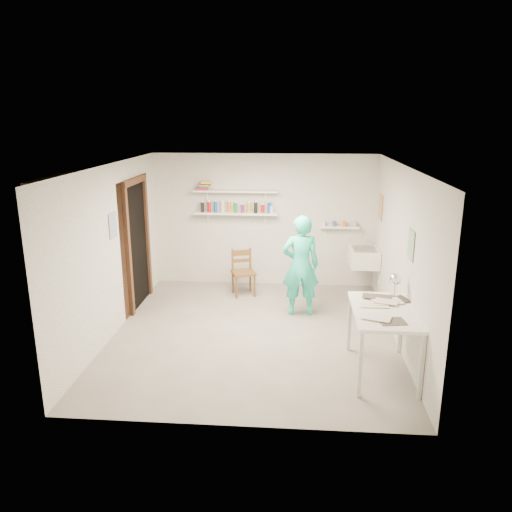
# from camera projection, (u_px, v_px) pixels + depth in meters

# --- Properties ---
(floor) EXTENTS (4.00, 4.50, 0.02)m
(floor) POSITION_uv_depth(u_px,v_px,m) (254.00, 334.00, 7.21)
(floor) COLOR slate
(floor) RESTS_ON ground
(ceiling) EXTENTS (4.00, 4.50, 0.02)m
(ceiling) POSITION_uv_depth(u_px,v_px,m) (254.00, 165.00, 6.56)
(ceiling) COLOR silver
(ceiling) RESTS_ON wall_back
(wall_back) EXTENTS (4.00, 0.02, 2.40)m
(wall_back) POSITION_uv_depth(u_px,v_px,m) (264.00, 221.00, 9.06)
(wall_back) COLOR silver
(wall_back) RESTS_ON ground
(wall_front) EXTENTS (4.00, 0.02, 2.40)m
(wall_front) POSITION_uv_depth(u_px,v_px,m) (234.00, 316.00, 4.72)
(wall_front) COLOR silver
(wall_front) RESTS_ON ground
(wall_left) EXTENTS (0.02, 4.50, 2.40)m
(wall_left) POSITION_uv_depth(u_px,v_px,m) (112.00, 250.00, 7.04)
(wall_left) COLOR silver
(wall_left) RESTS_ON ground
(wall_right) EXTENTS (0.02, 4.50, 2.40)m
(wall_right) POSITION_uv_depth(u_px,v_px,m) (402.00, 256.00, 6.74)
(wall_right) COLOR silver
(wall_right) RESTS_ON ground
(doorway_recess) EXTENTS (0.02, 0.90, 2.00)m
(doorway_recess) POSITION_uv_depth(u_px,v_px,m) (137.00, 246.00, 8.10)
(doorway_recess) COLOR black
(doorway_recess) RESTS_ON wall_left
(corridor_box) EXTENTS (1.40, 1.50, 2.10)m
(corridor_box) POSITION_uv_depth(u_px,v_px,m) (95.00, 242.00, 8.14)
(corridor_box) COLOR brown
(corridor_box) RESTS_ON ground
(door_lintel) EXTENTS (0.06, 1.05, 0.10)m
(door_lintel) POSITION_uv_depth(u_px,v_px,m) (134.00, 181.00, 7.82)
(door_lintel) COLOR brown
(door_lintel) RESTS_ON wall_left
(door_jamb_near) EXTENTS (0.06, 0.10, 2.00)m
(door_jamb_near) POSITION_uv_depth(u_px,v_px,m) (128.00, 254.00, 7.62)
(door_jamb_near) COLOR brown
(door_jamb_near) RESTS_ON ground
(door_jamb_far) EXTENTS (0.06, 0.10, 2.00)m
(door_jamb_far) POSITION_uv_depth(u_px,v_px,m) (147.00, 238.00, 8.58)
(door_jamb_far) COLOR brown
(door_jamb_far) RESTS_ON ground
(shelf_lower) EXTENTS (1.50, 0.22, 0.03)m
(shelf_lower) POSITION_uv_depth(u_px,v_px,m) (236.00, 213.00, 8.93)
(shelf_lower) COLOR white
(shelf_lower) RESTS_ON wall_back
(shelf_upper) EXTENTS (1.50, 0.22, 0.03)m
(shelf_upper) POSITION_uv_depth(u_px,v_px,m) (236.00, 191.00, 8.82)
(shelf_upper) COLOR white
(shelf_upper) RESTS_ON wall_back
(ledge_shelf) EXTENTS (0.70, 0.14, 0.03)m
(ledge_shelf) POSITION_uv_depth(u_px,v_px,m) (339.00, 227.00, 8.89)
(ledge_shelf) COLOR white
(ledge_shelf) RESTS_ON wall_back
(poster_left) EXTENTS (0.01, 0.28, 0.36)m
(poster_left) POSITION_uv_depth(u_px,v_px,m) (113.00, 225.00, 6.99)
(poster_left) COLOR #334C7F
(poster_left) RESTS_ON wall_left
(poster_right_a) EXTENTS (0.01, 0.34, 0.42)m
(poster_right_a) POSITION_uv_depth(u_px,v_px,m) (380.00, 207.00, 8.37)
(poster_right_a) COLOR #995933
(poster_right_a) RESTS_ON wall_right
(poster_right_b) EXTENTS (0.01, 0.30, 0.38)m
(poster_right_b) POSITION_uv_depth(u_px,v_px,m) (411.00, 245.00, 6.13)
(poster_right_b) COLOR #3F724C
(poster_right_b) RESTS_ON wall_right
(belfast_sink) EXTENTS (0.48, 0.60, 0.30)m
(belfast_sink) POSITION_uv_depth(u_px,v_px,m) (364.00, 257.00, 8.52)
(belfast_sink) COLOR white
(belfast_sink) RESTS_ON wall_right
(man) EXTENTS (0.62, 0.44, 1.59)m
(man) POSITION_uv_depth(u_px,v_px,m) (301.00, 266.00, 7.71)
(man) COLOR #2AD4B5
(man) RESTS_ON ground
(wall_clock) EXTENTS (0.29, 0.07, 0.29)m
(wall_clock) POSITION_uv_depth(u_px,v_px,m) (302.00, 246.00, 7.85)
(wall_clock) COLOR beige
(wall_clock) RESTS_ON man
(wooden_chair) EXTENTS (0.48, 0.47, 0.81)m
(wooden_chair) POSITION_uv_depth(u_px,v_px,m) (243.00, 273.00, 8.66)
(wooden_chair) COLOR brown
(wooden_chair) RESTS_ON ground
(work_table) EXTENTS (0.74, 1.24, 0.82)m
(work_table) POSITION_uv_depth(u_px,v_px,m) (382.00, 341.00, 6.00)
(work_table) COLOR white
(work_table) RESTS_ON ground
(desk_lamp) EXTENTS (0.15, 0.15, 0.15)m
(desk_lamp) POSITION_uv_depth(u_px,v_px,m) (396.00, 279.00, 6.29)
(desk_lamp) COLOR white
(desk_lamp) RESTS_ON work_table
(spray_cans) EXTENTS (1.34, 0.06, 0.17)m
(spray_cans) POSITION_uv_depth(u_px,v_px,m) (236.00, 208.00, 8.90)
(spray_cans) COLOR black
(spray_cans) RESTS_ON shelf_lower
(book_stack) EXTENTS (0.26, 0.14, 0.14)m
(book_stack) POSITION_uv_depth(u_px,v_px,m) (204.00, 186.00, 8.84)
(book_stack) COLOR red
(book_stack) RESTS_ON shelf_upper
(ledge_pots) EXTENTS (0.48, 0.07, 0.09)m
(ledge_pots) POSITION_uv_depth(u_px,v_px,m) (339.00, 224.00, 8.87)
(ledge_pots) COLOR silver
(ledge_pots) RESTS_ON ledge_shelf
(papers) EXTENTS (0.30, 0.22, 0.03)m
(papers) POSITION_uv_depth(u_px,v_px,m) (385.00, 308.00, 5.89)
(papers) COLOR silver
(papers) RESTS_ON work_table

